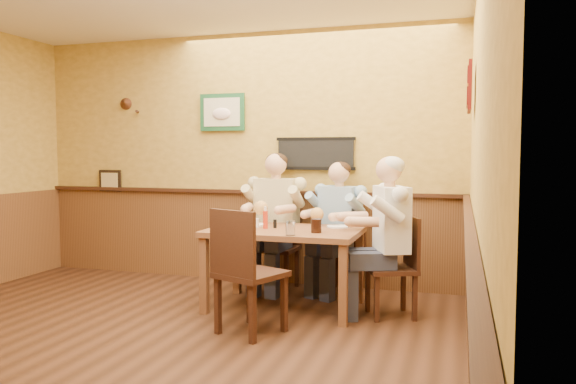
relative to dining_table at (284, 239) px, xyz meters
name	(u,v)px	position (x,y,z in m)	size (l,w,h in m)	color
room	(137,122)	(-0.71, -1.33, 1.03)	(5.02, 5.03, 2.81)	black
dining_table	(284,239)	(0.00, 0.00, 0.00)	(1.40, 0.90, 0.75)	brown
chair_back_left	(277,246)	(-0.31, 0.70, -0.20)	(0.42, 0.42, 0.91)	#391E12
chair_back_right	(340,252)	(0.37, 0.74, -0.23)	(0.40, 0.40, 0.86)	#391E12
chair_right_end	(391,267)	(0.98, 0.03, -0.21)	(0.41, 0.41, 0.90)	#391E12
chair_near_side	(251,271)	(-0.04, -0.77, -0.15)	(0.47, 0.47, 1.02)	#391E12
diner_tan_shirt	(277,228)	(-0.31, 0.70, 0.00)	(0.60, 0.60, 1.31)	beige
diner_blue_polo	(340,234)	(0.37, 0.74, -0.04)	(0.57, 0.57, 1.23)	#81A1C1
diner_white_elder	(391,245)	(0.98, 0.03, -0.02)	(0.59, 0.59, 1.28)	silver
water_glass_left	(225,225)	(-0.47, -0.30, 0.15)	(0.07, 0.07, 0.11)	silver
water_glass_mid	(290,228)	(0.17, -0.38, 0.15)	(0.08, 0.08, 0.12)	white
cola_tumbler	(316,226)	(0.34, -0.15, 0.15)	(0.09, 0.09, 0.12)	black
hot_sauce_bottle	(265,219)	(-0.18, -0.03, 0.19)	(0.05, 0.05, 0.19)	red
salt_shaker	(257,223)	(-0.27, 0.00, 0.14)	(0.03, 0.03, 0.09)	white
pepper_shaker	(275,224)	(-0.11, 0.04, 0.13)	(0.03, 0.03, 0.08)	black
plate_far_left	(252,225)	(-0.38, 0.14, 0.10)	(0.25, 0.25, 0.02)	white
plate_far_right	(339,227)	(0.46, 0.26, 0.10)	(0.22, 0.22, 0.01)	silver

